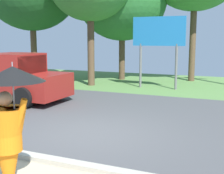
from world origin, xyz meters
TOP-DOWN VIEW (x-y plane):
  - ground_plane at (0.00, 2.95)m, footprint 40.00×22.00m
  - monk_pedestrian at (0.53, -3.49)m, footprint 1.03×0.92m
  - pickup_truck at (-5.13, 2.68)m, footprint 5.20×2.28m
  - roadside_billboard at (-0.29, 7.95)m, footprint 2.60×0.12m
  - tree_right_far at (-3.18, 10.41)m, footprint 5.20×5.20m

SIDE VIEW (x-z plane):
  - ground_plane at x=0.00m, z-range -0.15..0.05m
  - pickup_truck at x=-5.13m, z-range -0.07..1.81m
  - monk_pedestrian at x=0.53m, z-range 0.00..2.13m
  - roadside_billboard at x=-0.29m, z-range 0.80..4.30m
  - tree_right_far at x=-3.18m, z-range 1.15..8.20m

